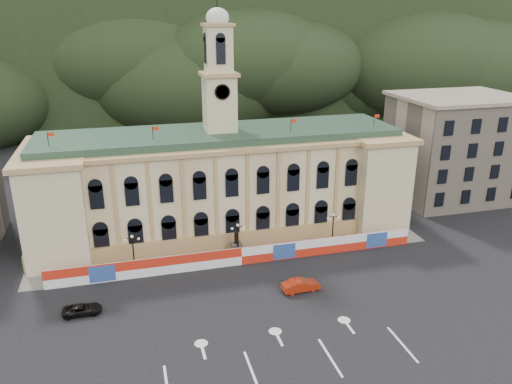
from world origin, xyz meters
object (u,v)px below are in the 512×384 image
object	(u,v)px
statue	(237,247)
black_suv	(82,309)
red_sedan	(301,285)
lamp_center	(238,238)

from	to	relation	value
statue	black_suv	world-z (taller)	statue
red_sedan	black_suv	world-z (taller)	red_sedan
lamp_center	red_sedan	xyz separation A→B (m)	(5.44, -10.40, -2.30)
statue	black_suv	size ratio (longest dim) A/B	0.87
red_sedan	black_suv	size ratio (longest dim) A/B	1.12
lamp_center	black_suv	size ratio (longest dim) A/B	1.20
lamp_center	red_sedan	size ratio (longest dim) A/B	1.08
lamp_center	black_suv	xyz separation A→B (m)	(-20.09, -8.76, -2.48)
lamp_center	red_sedan	bearing A→B (deg)	-62.41
black_suv	red_sedan	bearing A→B (deg)	-93.90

